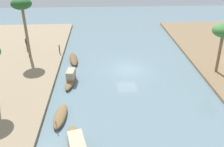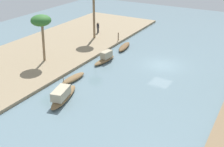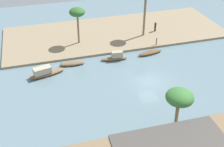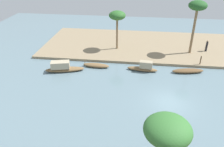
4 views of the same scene
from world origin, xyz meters
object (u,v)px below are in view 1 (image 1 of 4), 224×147
at_px(sampan_with_red_awning, 71,78).
at_px(mooring_post, 59,49).
at_px(palm_tree_left_near, 22,6).
at_px(person_on_near_bank, 27,44).
at_px(sampan_open_hull, 77,146).
at_px(sampan_near_left_bank, 73,59).
at_px(palm_tree_right_short, 224,32).
at_px(sampan_upstream_small, 60,116).

xyz_separation_m(sampan_with_red_awning, mooring_post, (-7.48, -2.24, 0.41)).
distance_m(mooring_post, palm_tree_left_near, 7.16).
relative_size(person_on_near_bank, palm_tree_left_near, 0.23).
bearing_deg(mooring_post, sampan_open_hull, 11.73).
distance_m(sampan_open_hull, palm_tree_left_near, 19.73).
distance_m(sampan_near_left_bank, person_on_near_bank, 7.85).
xyz_separation_m(sampan_with_red_awning, palm_tree_left_near, (-6.78, -6.09, 6.42)).
height_order(mooring_post, palm_tree_right_short, palm_tree_right_short).
relative_size(sampan_open_hull, palm_tree_right_short, 0.89).
bearing_deg(person_on_near_bank, palm_tree_left_near, 110.23).
relative_size(mooring_post, palm_tree_right_short, 0.21).
relative_size(sampan_upstream_small, mooring_post, 3.07).
relative_size(sampan_open_hull, mooring_post, 4.35).
distance_m(mooring_post, palm_tree_right_short, 20.64).
relative_size(sampan_with_red_awning, person_on_near_bank, 2.28).
xyz_separation_m(sampan_open_hull, person_on_near_bank, (-19.62, -8.52, 0.59)).
bearing_deg(palm_tree_right_short, sampan_open_hull, -53.75).
distance_m(sampan_with_red_awning, person_on_near_bank, 11.71).
xyz_separation_m(mooring_post, palm_tree_left_near, (0.70, -3.85, 6.00)).
height_order(person_on_near_bank, palm_tree_left_near, palm_tree_left_near).
height_order(sampan_open_hull, palm_tree_right_short, palm_tree_right_short).
bearing_deg(sampan_open_hull, person_on_near_bank, -170.65).
xyz_separation_m(sampan_upstream_small, person_on_near_bank, (-15.63, -6.75, 0.89)).
distance_m(palm_tree_left_near, palm_tree_right_short, 23.75).
bearing_deg(sampan_upstream_small, sampan_near_left_bank, -176.72).
bearing_deg(sampan_upstream_small, person_on_near_bank, -152.84).
height_order(sampan_upstream_small, sampan_open_hull, sampan_open_hull).
relative_size(sampan_near_left_bank, palm_tree_right_short, 0.73).
relative_size(sampan_near_left_bank, palm_tree_left_near, 0.55).
bearing_deg(palm_tree_left_near, sampan_near_left_bank, 78.60).
relative_size(sampan_with_red_awning, palm_tree_left_near, 0.52).
relative_size(sampan_open_hull, person_on_near_bank, 2.93).
distance_m(sampan_upstream_small, sampan_open_hull, 4.37).
relative_size(person_on_near_bank, mooring_post, 1.49).
height_order(sampan_near_left_bank, sampan_upstream_small, sampan_upstream_small).
bearing_deg(palm_tree_right_short, person_on_near_bank, -109.09).
bearing_deg(sampan_near_left_bank, person_on_near_bank, -128.41).
xyz_separation_m(sampan_upstream_small, palm_tree_right_short, (-7.33, 17.21, 4.95)).
bearing_deg(sampan_near_left_bank, palm_tree_left_near, -111.32).
bearing_deg(person_on_near_bank, sampan_with_red_awning, 126.31).
bearing_deg(person_on_near_bank, palm_tree_right_short, 160.04).
relative_size(sampan_near_left_bank, sampan_open_hull, 0.81).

